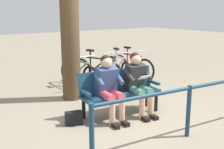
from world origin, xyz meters
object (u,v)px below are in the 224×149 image
(handbag, at_px, (74,118))
(tree_trunk, at_px, (69,7))
(person_reading, at_px, (138,81))
(bench, at_px, (119,89))
(bicycle_red, at_px, (119,69))
(person_companion, at_px, (109,85))
(bicycle_silver, at_px, (96,71))
(bicycle_green, at_px, (132,67))
(bicycle_purple, at_px, (79,74))
(litter_bin, at_px, (109,77))

(handbag, bearing_deg, tree_trunk, -117.63)
(handbag, xyz_separation_m, tree_trunk, (-0.72, -1.37, 1.94))
(person_reading, bearing_deg, bench, -27.02)
(person_reading, height_order, handbag, person_reading)
(bench, xyz_separation_m, bicycle_red, (-1.59, -2.05, -0.15))
(person_companion, relative_size, bicycle_silver, 0.76)
(bench, distance_m, bicycle_green, 2.96)
(handbag, xyz_separation_m, bicycle_green, (-3.09, -2.04, 0.24))
(handbag, distance_m, bicycle_purple, 2.48)
(bicycle_green, bearing_deg, bicycle_silver, -105.34)
(tree_trunk, distance_m, bicycle_silver, 2.25)
(tree_trunk, xyz_separation_m, bicycle_green, (-2.38, -0.67, -1.70))
(person_reading, height_order, litter_bin, person_reading)
(tree_trunk, bearing_deg, litter_bin, 165.82)
(bicycle_silver, distance_m, bicycle_purple, 0.62)
(person_companion, relative_size, litter_bin, 1.40)
(person_reading, distance_m, bicycle_purple, 2.35)
(tree_trunk, distance_m, bicycle_purple, 1.94)
(person_reading, distance_m, handbag, 1.42)
(bicycle_silver, bearing_deg, person_reading, -36.62)
(bench, relative_size, person_companion, 1.37)
(tree_trunk, height_order, bicycle_silver, tree_trunk)
(bicycle_green, distance_m, bicycle_purple, 1.78)
(person_reading, xyz_separation_m, bicycle_red, (-1.29, -2.26, -0.31))
(person_reading, xyz_separation_m, handbag, (1.29, -0.24, -0.54))
(handbag, bearing_deg, litter_bin, -144.61)
(person_companion, bearing_deg, bicycle_silver, -111.21)
(bicycle_red, bearing_deg, handbag, -37.28)
(person_reading, distance_m, person_companion, 0.64)
(person_reading, relative_size, litter_bin, 1.40)
(person_companion, relative_size, tree_trunk, 0.29)
(tree_trunk, bearing_deg, person_reading, 109.67)
(bicycle_green, relative_size, bicycle_silver, 1.06)
(bicycle_green, height_order, bicycle_silver, same)
(person_reading, bearing_deg, litter_bin, -95.77)
(handbag, bearing_deg, person_companion, 165.89)
(bench, distance_m, tree_trunk, 2.12)
(litter_bin, distance_m, bicycle_green, 1.73)
(bicycle_red, relative_size, bicycle_silver, 1.04)
(tree_trunk, xyz_separation_m, bicycle_purple, (-0.60, -0.72, -1.70))
(person_reading, bearing_deg, handbag, -3.65)
(handbag, xyz_separation_m, litter_bin, (-1.61, -1.14, 0.31))
(handbag, distance_m, tree_trunk, 2.48)
(handbag, distance_m, bicycle_red, 3.28)
(bench, xyz_separation_m, person_reading, (-0.30, 0.20, 0.16))
(handbag, height_order, bicycle_green, bicycle_green)
(person_companion, bearing_deg, person_reading, 179.95)
(tree_trunk, distance_m, litter_bin, 1.87)
(litter_bin, xyz_separation_m, bicycle_purple, (0.29, -0.94, -0.07))
(person_reading, xyz_separation_m, bicycle_silver, (-0.63, -2.44, -0.31))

